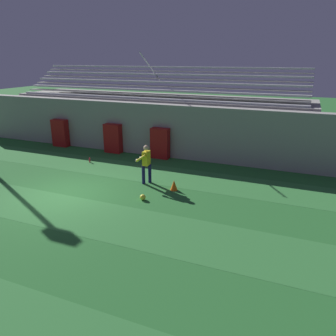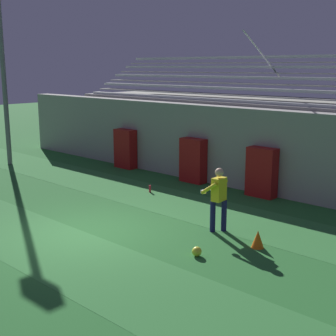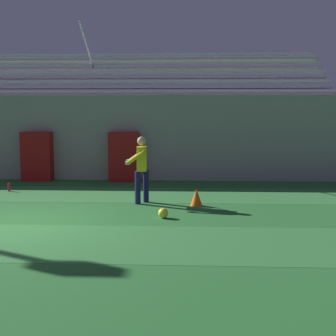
{
  "view_description": "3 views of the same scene",
  "coord_description": "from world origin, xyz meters",
  "px_view_note": "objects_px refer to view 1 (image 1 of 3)",
  "views": [
    {
      "loc": [
        8.24,
        -9.44,
        5.11
      ],
      "look_at": [
        3.6,
        1.82,
        0.99
      ],
      "focal_mm": 35.0,
      "sensor_mm": 36.0,
      "label": 1
    },
    {
      "loc": [
        9.23,
        -6.99,
        4.17
      ],
      "look_at": [
        1.66,
        1.23,
        1.74
      ],
      "focal_mm": 50.0,
      "sensor_mm": 36.0,
      "label": 2
    },
    {
      "loc": [
        3.62,
        -9.18,
        2.29
      ],
      "look_at": [
        3.11,
        1.23,
        1.03
      ],
      "focal_mm": 50.0,
      "sensor_mm": 36.0,
      "label": 3
    }
  ],
  "objects_px": {
    "padding_pillar_gate_right": "(160,143)",
    "goalkeeper": "(146,162)",
    "soccer_ball": "(143,197)",
    "padding_pillar_far_left": "(60,133)",
    "traffic_cone": "(174,185)",
    "water_bottle": "(90,160)",
    "padding_pillar_gate_left": "(113,138)"
  },
  "relations": [
    {
      "from": "padding_pillar_gate_right",
      "to": "soccer_ball",
      "type": "xyz_separation_m",
      "value": [
        1.59,
        -5.26,
        -0.7
      ]
    },
    {
      "from": "soccer_ball",
      "to": "water_bottle",
      "type": "distance_m",
      "value": 5.62
    },
    {
      "from": "padding_pillar_gate_left",
      "to": "soccer_ball",
      "type": "bearing_deg",
      "value": -49.59
    },
    {
      "from": "goalkeeper",
      "to": "water_bottle",
      "type": "relative_size",
      "value": 6.96
    },
    {
      "from": "padding_pillar_gate_right",
      "to": "traffic_cone",
      "type": "xyz_separation_m",
      "value": [
        2.32,
        -3.9,
        -0.6
      ]
    },
    {
      "from": "soccer_ball",
      "to": "traffic_cone",
      "type": "bearing_deg",
      "value": 61.74
    },
    {
      "from": "padding_pillar_gate_left",
      "to": "padding_pillar_gate_right",
      "type": "distance_m",
      "value": 2.89
    },
    {
      "from": "padding_pillar_far_left",
      "to": "traffic_cone",
      "type": "bearing_deg",
      "value": -23.71
    },
    {
      "from": "padding_pillar_gate_left",
      "to": "soccer_ball",
      "type": "relative_size",
      "value": 7.35
    },
    {
      "from": "padding_pillar_gate_left",
      "to": "traffic_cone",
      "type": "relative_size",
      "value": 3.85
    },
    {
      "from": "goalkeeper",
      "to": "padding_pillar_gate_right",
      "type": "bearing_deg",
      "value": 104.58
    },
    {
      "from": "padding_pillar_gate_right",
      "to": "goalkeeper",
      "type": "xyz_separation_m",
      "value": [
        0.94,
        -3.62,
        0.15
      ]
    },
    {
      "from": "soccer_ball",
      "to": "padding_pillar_gate_right",
      "type": "bearing_deg",
      "value": 106.81
    },
    {
      "from": "padding_pillar_gate_right",
      "to": "goalkeeper",
      "type": "relative_size",
      "value": 0.97
    },
    {
      "from": "padding_pillar_gate_left",
      "to": "padding_pillar_far_left",
      "type": "xyz_separation_m",
      "value": [
        -3.67,
        0.0,
        0.0
      ]
    },
    {
      "from": "padding_pillar_far_left",
      "to": "padding_pillar_gate_left",
      "type": "bearing_deg",
      "value": 0.0
    },
    {
      "from": "soccer_ball",
      "to": "water_bottle",
      "type": "xyz_separation_m",
      "value": [
        -4.64,
        3.17,
        0.01
      ]
    },
    {
      "from": "soccer_ball",
      "to": "goalkeeper",
      "type": "bearing_deg",
      "value": 111.54
    },
    {
      "from": "goalkeeper",
      "to": "water_bottle",
      "type": "bearing_deg",
      "value": 158.99
    },
    {
      "from": "padding_pillar_far_left",
      "to": "soccer_ball",
      "type": "bearing_deg",
      "value": -32.84
    },
    {
      "from": "padding_pillar_gate_left",
      "to": "padding_pillar_far_left",
      "type": "height_order",
      "value": "same"
    },
    {
      "from": "padding_pillar_far_left",
      "to": "goalkeeper",
      "type": "relative_size",
      "value": 0.97
    },
    {
      "from": "padding_pillar_gate_right",
      "to": "padding_pillar_far_left",
      "type": "bearing_deg",
      "value": 180.0
    },
    {
      "from": "padding_pillar_gate_left",
      "to": "water_bottle",
      "type": "distance_m",
      "value": 2.21
    },
    {
      "from": "padding_pillar_gate_left",
      "to": "goalkeeper",
      "type": "distance_m",
      "value": 5.28
    },
    {
      "from": "padding_pillar_far_left",
      "to": "padding_pillar_gate_right",
      "type": "bearing_deg",
      "value": 0.0
    },
    {
      "from": "padding_pillar_gate_left",
      "to": "padding_pillar_gate_right",
      "type": "height_order",
      "value": "same"
    },
    {
      "from": "padding_pillar_far_left",
      "to": "goalkeeper",
      "type": "xyz_separation_m",
      "value": [
        7.51,
        -3.62,
        0.15
      ]
    },
    {
      "from": "padding_pillar_gate_left",
      "to": "traffic_cone",
      "type": "xyz_separation_m",
      "value": [
        5.21,
        -3.9,
        -0.6
      ]
    },
    {
      "from": "padding_pillar_gate_left",
      "to": "traffic_cone",
      "type": "bearing_deg",
      "value": -36.82
    },
    {
      "from": "padding_pillar_far_left",
      "to": "traffic_cone",
      "type": "distance_m",
      "value": 9.72
    },
    {
      "from": "traffic_cone",
      "to": "water_bottle",
      "type": "distance_m",
      "value": 5.67
    }
  ]
}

